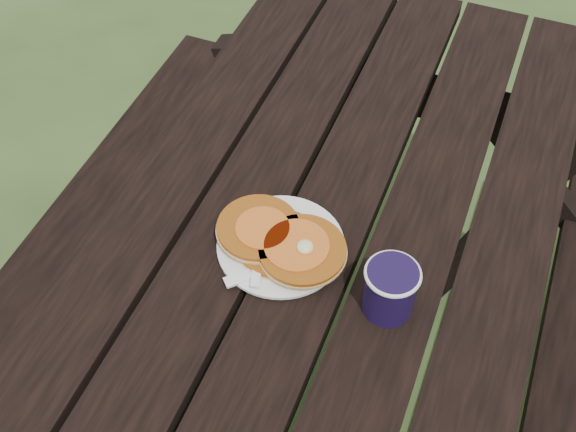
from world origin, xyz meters
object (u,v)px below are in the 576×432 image
at_px(coffee_cup, 390,288).
at_px(pancake_stack, 281,241).
at_px(plate, 281,246).
at_px(picnic_table, 291,401).

bearing_deg(coffee_cup, pancake_stack, 167.80).
xyz_separation_m(plate, coffee_cup, (0.20, -0.05, 0.05)).
bearing_deg(coffee_cup, plate, 166.95).
bearing_deg(coffee_cup, picnic_table, -165.74).
xyz_separation_m(plate, pancake_stack, (0.00, -0.00, 0.02)).
height_order(plate, coffee_cup, coffee_cup).
xyz_separation_m(picnic_table, coffee_cup, (0.15, 0.04, 0.44)).
bearing_deg(pancake_stack, picnic_table, -57.38).
relative_size(picnic_table, coffee_cup, 18.91).
relative_size(pancake_stack, coffee_cup, 2.39).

